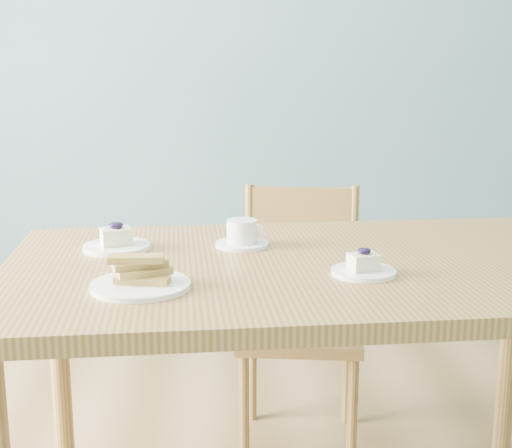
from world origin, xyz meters
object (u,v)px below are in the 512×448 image
coffee_cup (242,235)px  biscotti_plate (140,279)px  cheesecake_plate_near (364,268)px  dining_chair (300,316)px  dining_table (318,293)px  cheesecake_plate_far (117,242)px

coffee_cup → biscotti_plate: bearing=-102.6°
cheesecake_plate_near → coffee_cup: size_ratio=1.05×
dining_chair → dining_table: bearing=-85.4°
dining_table → dining_chair: size_ratio=1.78×
dining_chair → cheesecake_plate_near: dining_chair is taller
cheesecake_plate_far → coffee_cup: bearing=2.8°
cheesecake_plate_near → cheesecake_plate_far: size_ratio=0.86×
dining_chair → cheesecake_plate_far: bearing=-131.2°
dining_chair → coffee_cup: (-0.20, -0.44, 0.38)m
dining_table → cheesecake_plate_far: cheesecake_plate_far is taller
cheesecake_plate_near → coffee_cup: (-0.25, 0.26, 0.01)m
cheesecake_plate_near → biscotti_plate: (-0.47, -0.07, 0.00)m
dining_chair → cheesecake_plate_near: 0.79m
dining_table → dining_chair: dining_chair is taller
cheesecake_plate_far → coffee_cup: 0.31m
dining_table → cheesecake_plate_near: 0.17m
cheesecake_plate_far → coffee_cup: size_ratio=1.22×
cheesecake_plate_near → biscotti_plate: size_ratio=0.69×
dining_table → cheesecake_plate_far: 0.51m
dining_table → cheesecake_plate_far: bearing=161.3°
dining_table → coffee_cup: coffee_cup is taller
dining_table → biscotti_plate: (-0.39, -0.18, 0.10)m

